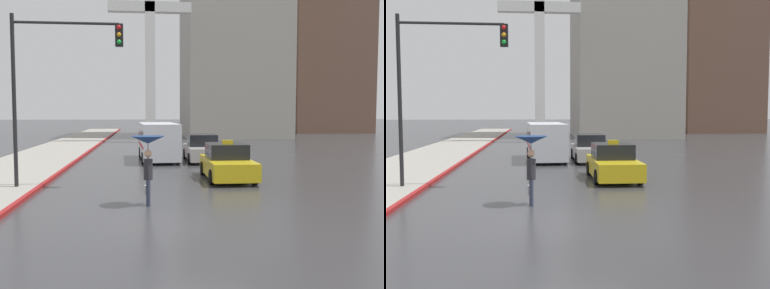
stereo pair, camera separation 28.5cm
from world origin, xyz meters
TOP-DOWN VIEW (x-y plane):
  - ground_plane at (0.00, 0.00)m, footprint 300.00×300.00m
  - taxi at (1.98, 7.17)m, footprint 1.91×4.33m
  - sedan_red at (1.82, 14.21)m, footprint 1.91×4.67m
  - ambulance_van at (-0.68, 14.80)m, footprint 2.32×5.88m
  - pedestrian_with_umbrella at (-1.37, 2.13)m, footprint 1.01×1.01m
  - traffic_light at (-4.61, 5.33)m, footprint 3.95×0.38m
  - building_tower_far at (23.12, 49.81)m, footprint 10.54×11.64m
  - monument_cross at (-0.91, 29.94)m, footprint 7.44×0.90m

SIDE VIEW (x-z plane):
  - ground_plane at x=0.00m, z-range 0.00..0.00m
  - taxi at x=1.98m, z-range -0.15..1.50m
  - sedan_red at x=1.82m, z-range -0.08..1.45m
  - ambulance_van at x=-0.68m, z-range 0.12..2.28m
  - pedestrian_with_umbrella at x=-1.37m, z-range 0.65..2.75m
  - traffic_light at x=-4.61m, z-range 1.22..7.51m
  - monument_cross at x=-0.91m, z-range 1.14..18.05m
  - building_tower_far at x=23.12m, z-range 0.00..27.61m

